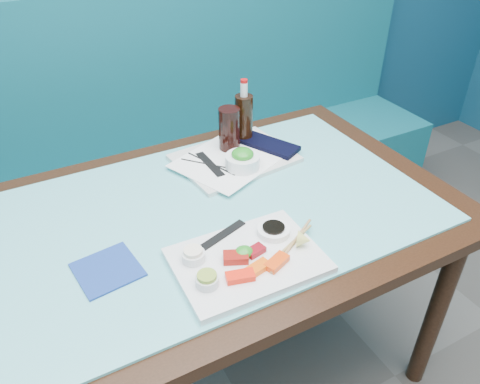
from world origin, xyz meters
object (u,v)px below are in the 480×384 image
booth_bench (140,178)px  cola_bottle_body (244,120)px  blue_napkin (107,270)px  cola_glass (229,129)px  serving_tray (234,158)px  seaweed_bowl (243,162)px  dining_table (217,232)px  sashimi_plate (247,260)px

booth_bench → cola_bottle_body: bearing=-64.6°
booth_bench → blue_napkin: (-0.34, -0.94, 0.39)m
cola_glass → blue_napkin: 0.65m
serving_tray → seaweed_bowl: (-0.01, -0.07, 0.03)m
seaweed_bowl → dining_table: bearing=-139.5°
dining_table → sashimi_plate: bearing=-97.1°
cola_bottle_body → booth_bench: bearing=115.4°
booth_bench → blue_napkin: booth_bench is taller
sashimi_plate → blue_napkin: size_ratio=2.47×
cola_glass → sashimi_plate: bearing=-112.5°
seaweed_bowl → blue_napkin: size_ratio=0.77×
sashimi_plate → cola_bottle_body: bearing=63.6°
cola_bottle_body → cola_glass: bearing=-155.2°
booth_bench → sashimi_plate: size_ratio=8.37×
sashimi_plate → cola_bottle_body: 0.62m
cola_bottle_body → sashimi_plate: bearing=-117.6°
seaweed_bowl → cola_glass: 0.14m
booth_bench → cola_glass: size_ratio=20.34×
serving_tray → seaweed_bowl: size_ratio=3.34×
dining_table → blue_napkin: bearing=-163.1°
seaweed_bowl → blue_napkin: (-0.50, -0.24, -0.03)m
seaweed_bowl → blue_napkin: seaweed_bowl is taller
serving_tray → cola_bottle_body: size_ratio=2.09×
cola_bottle_body → blue_napkin: cola_bottle_body is taller
dining_table → cola_bottle_body: (0.25, 0.30, 0.18)m
booth_bench → dining_table: bearing=-90.0°
booth_bench → blue_napkin: size_ratio=20.69×
serving_tray → cola_glass: size_ratio=2.51×
blue_napkin → serving_tray: bearing=31.7°
dining_table → sashimi_plate: (-0.03, -0.24, 0.10)m
sashimi_plate → blue_napkin: (-0.31, 0.14, -0.01)m
cola_bottle_body → seaweed_bowl: bearing=-119.7°
seaweed_bowl → cola_bottle_body: (0.09, 0.16, 0.05)m
seaweed_bowl → sashimi_plate: bearing=-116.7°
sashimi_plate → cola_glass: (0.21, 0.51, 0.08)m
seaweed_bowl → booth_bench: bearing=103.0°
seaweed_bowl → cola_glass: bearing=81.3°
sashimi_plate → cola_glass: bearing=68.7°
dining_table → cola_glass: (0.18, 0.27, 0.18)m
serving_tray → sashimi_plate: bearing=-120.2°
booth_bench → cola_bottle_body: booth_bench is taller
cola_glass → blue_napkin: size_ratio=1.02×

